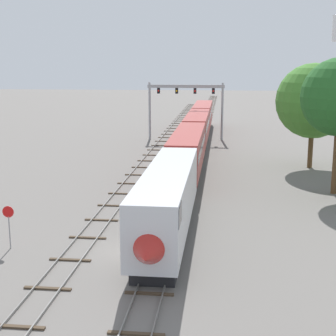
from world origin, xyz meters
name	(u,v)px	position (x,y,z in m)	size (l,w,h in m)	color
ground_plane	(132,251)	(0.00, 0.00, 0.00)	(400.00, 400.00, 0.00)	slate
track_main	(203,130)	(2.00, 60.00, 0.07)	(2.60, 200.00, 0.16)	slate
track_near	(158,148)	(-3.50, 40.00, 0.07)	(2.60, 160.00, 0.16)	slate
passenger_train	(193,139)	(2.00, 31.81, 2.60)	(3.04, 76.65, 4.80)	silver
signal_gantry	(186,98)	(-0.25, 48.71, 6.53)	(12.10, 0.49, 8.99)	#999BA0
stop_sign	(9,221)	(-8.00, -0.43, 1.87)	(0.76, 0.08, 2.88)	gray
trackside_tree_right	(313,101)	(15.79, 28.32, 7.71)	(8.50, 8.50, 11.97)	brown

